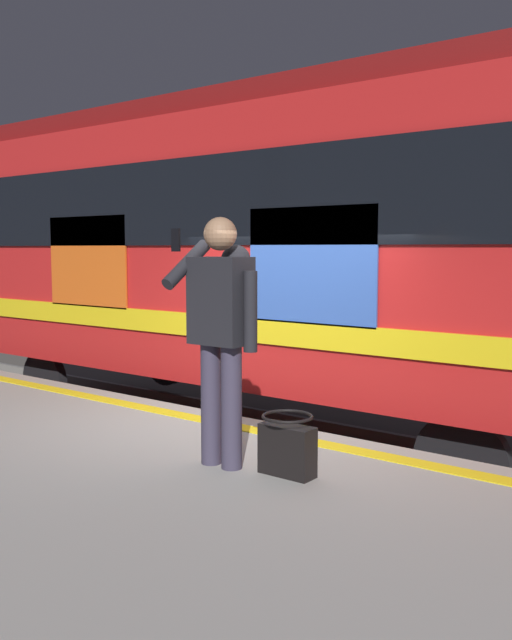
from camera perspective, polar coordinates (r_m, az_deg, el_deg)
name	(u,v)px	position (r m, az deg, el deg)	size (l,w,h in m)	color
ground_plane	(245,518)	(6.35, -0.94, -16.10)	(24.38, 24.38, 0.00)	#4C4742
platform	(16,561)	(4.76, -19.24, -18.28)	(14.13, 4.55, 0.92)	gray
safety_line	(222,423)	(5.84, -2.81, -8.55)	(13.85, 0.16, 0.01)	yellow
track_rail_near	(329,469)	(7.41, 6.02, -12.19)	(18.37, 0.08, 0.16)	slate
track_rail_far	(391,439)	(8.62, 11.10, -9.67)	(18.37, 0.08, 0.16)	slate
train_carriage	(267,241)	(8.39, 0.92, 6.54)	(9.01, 2.92, 3.87)	red
passenger	(222,321)	(4.58, -2.85, -0.07)	(0.57, 0.55, 1.67)	#383347
handbag	(287,447)	(4.53, 2.60, -10.43)	(0.37, 0.34, 0.40)	black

